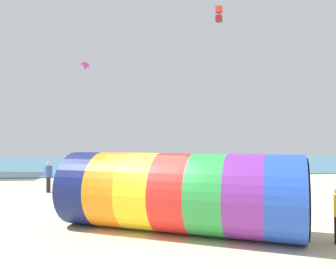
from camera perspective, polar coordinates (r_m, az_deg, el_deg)
ground_plane at (r=10.49m, az=-3.91°, el=-17.51°), size 120.00×120.00×0.00m
sea at (r=48.00m, az=-7.28°, el=-4.84°), size 120.00×40.00×0.10m
giant_inflatable_tube at (r=10.83m, az=1.66°, el=-10.06°), size 8.10×5.89×2.56m
kite_red_box at (r=30.33m, az=8.85°, el=20.02°), size 0.68×0.68×1.40m
kite_magenta_parafoil at (r=28.54m, az=-14.21°, el=11.71°), size 0.95×1.26×0.63m
bystander_near_water at (r=20.46m, az=-20.10°, el=-6.89°), size 0.41×0.41×1.80m
bystander_mid_beach at (r=22.02m, az=-12.99°, el=-6.83°), size 0.31×0.41×1.62m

